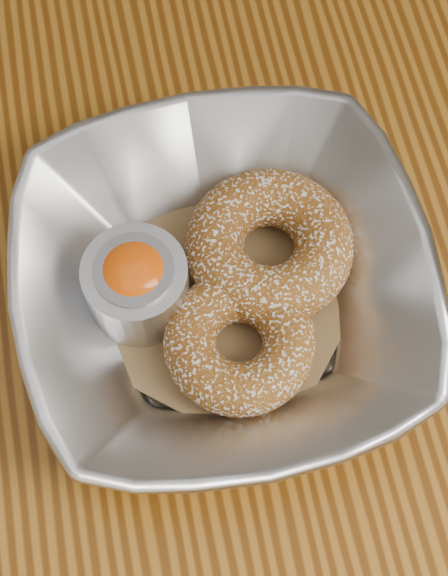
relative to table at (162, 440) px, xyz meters
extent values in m
plane|color=#565659|center=(0.00, 0.00, -0.65)|extent=(4.00, 4.00, 0.00)
cube|color=brown|center=(0.00, 0.00, 0.08)|extent=(1.20, 0.80, 0.04)
imported|color=#B6B9BE|center=(0.05, 0.05, 0.13)|extent=(0.24, 0.24, 0.06)
cube|color=brown|center=(0.05, 0.05, 0.11)|extent=(0.20, 0.20, 0.00)
torus|color=brown|center=(0.09, 0.07, 0.13)|extent=(0.12, 0.12, 0.04)
torus|color=brown|center=(0.06, 0.02, 0.12)|extent=(0.09, 0.09, 0.03)
cylinder|color=#B6B9BE|center=(0.00, 0.06, 0.13)|extent=(0.06, 0.06, 0.05)
cylinder|color=gray|center=(0.00, 0.06, 0.13)|extent=(0.05, 0.05, 0.04)
ellipsoid|color=#F85207|center=(0.00, 0.06, 0.15)|extent=(0.04, 0.04, 0.03)
camera|label=1|loc=(0.01, -0.15, 0.60)|focal=55.00mm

